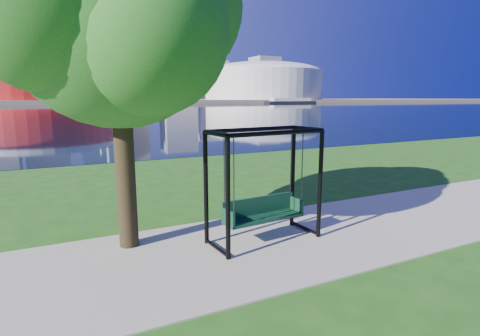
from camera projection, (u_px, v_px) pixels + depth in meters
ground at (234, 241)px, 8.51m from camera, size 900.00×900.00×0.00m
path at (244, 248)px, 8.07m from camera, size 120.00×4.00×0.03m
river at (68, 110)px, 98.40m from camera, size 900.00×180.00×0.02m
far_bank at (58, 101)px, 277.98m from camera, size 900.00×228.00×2.00m
stadium at (38, 78)px, 208.62m from camera, size 83.00×83.00×32.00m
arena at (263, 80)px, 271.40m from camera, size 84.00×84.00×26.56m
skyline at (47, 54)px, 281.48m from camera, size 392.00×66.00×96.50m
swing at (264, 188)px, 8.31m from camera, size 2.57×1.27×2.55m
park_tree at (113, 8)px, 7.31m from camera, size 5.71×5.16×7.10m
barge at (290, 101)px, 223.37m from camera, size 31.49×10.96×3.09m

